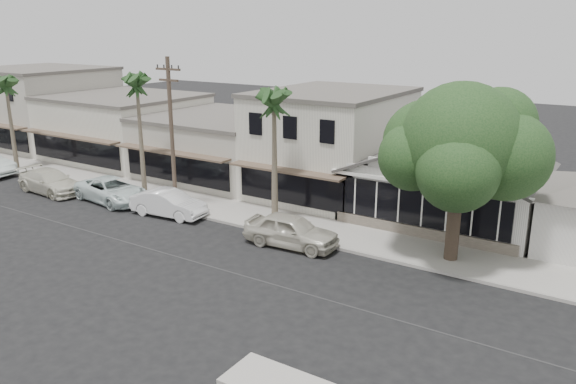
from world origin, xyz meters
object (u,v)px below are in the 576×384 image
Objects in this scene: car_1 at (169,203)px; car_3 at (50,182)px; car_2 at (112,190)px; utility_pole at (172,131)px; shade_tree at (460,145)px; car_0 at (291,231)px.

car_3 is at bearing 88.19° from car_1.
car_2 is at bearing 82.67° from car_1.
utility_pole is 1.08× the size of shade_tree.
shade_tree is (15.72, 2.52, 4.74)m from car_1.
car_0 is 0.58× the size of shade_tree.
car_3 is 26.36m from shade_tree.
shade_tree is at bearing -86.89° from car_1.
utility_pole is 6.19m from car_2.
car_1 is 16.61m from shade_tree.
car_0 is 1.05× the size of car_1.
car_0 reaches higher than car_2.
utility_pole reaches higher than shade_tree.
car_1 is 0.55× the size of shade_tree.
shade_tree is (16.10, 1.57, 0.71)m from utility_pole.
utility_pole is 10.56m from car_3.
car_0 is 8.47m from car_1.
utility_pole is 9.76m from car_0.
utility_pole is 1.66× the size of car_2.
car_1 is at bearing -84.13° from car_2.
car_1 is 0.87× the size of car_3.
car_3 is (-10.00, -0.73, 0.01)m from car_1.
car_2 is at bearing -173.39° from shade_tree.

